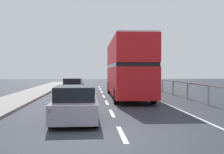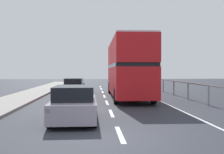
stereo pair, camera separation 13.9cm
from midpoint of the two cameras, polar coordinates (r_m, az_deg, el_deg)
The scene contains 6 objects.
ground_plane at distance 8.71m, azimuth 1.91°, elevation -12.55°, with size 74.39×120.00×0.10m, color #2B2E36.
lane_paint_markings at distance 17.02m, azimuth 6.08°, elevation -5.56°, with size 3.73×46.00×0.01m.
bridge_side_railing at distance 18.67m, azimuth 16.72°, elevation -2.03°, with size 0.10×42.00×1.21m.
double_decker_bus_red at distance 21.05m, azimuth 2.94°, elevation 2.02°, with size 2.69×11.12×4.29m.
hatchback_car_near at distance 11.43m, azimuth -7.82°, elevation -5.51°, with size 1.81×4.25×1.42m.
sedan_car_ahead at distance 26.62m, azimuth -8.06°, elevation -1.71°, with size 1.95×4.12×1.32m.
Camera 1 is at (-0.97, -8.40, 2.04)m, focal length 44.93 mm.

